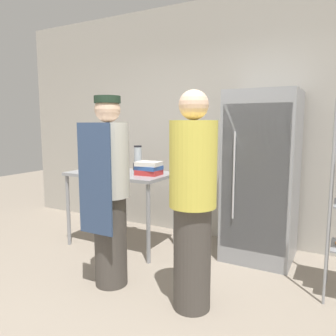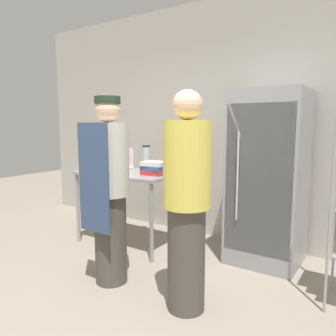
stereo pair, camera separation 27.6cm
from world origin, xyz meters
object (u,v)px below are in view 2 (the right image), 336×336
at_px(donut_box, 119,167).
at_px(blender_pitcher, 146,159).
at_px(refrigerator, 268,178).
at_px(person_baker, 109,189).
at_px(binder_stack, 155,168).
at_px(person_customer, 187,201).

xyz_separation_m(donut_box, blender_pitcher, (0.20, 0.27, 0.09)).
distance_m(refrigerator, person_baker, 1.66).
bearing_deg(person_baker, donut_box, 126.94).
relative_size(binder_stack, person_baker, 0.16).
distance_m(donut_box, person_baker, 1.06).
bearing_deg(donut_box, person_baker, -53.06).
bearing_deg(refrigerator, person_baker, -129.63).
relative_size(blender_pitcher, person_customer, 0.18).
bearing_deg(donut_box, binder_stack, 1.39).
relative_size(blender_pitcher, person_baker, 0.18).
bearing_deg(blender_pitcher, donut_box, -126.52).
xyz_separation_m(donut_box, person_customer, (1.45, -0.85, -0.06)).
bearing_deg(binder_stack, blender_pitcher, 140.75).
bearing_deg(binder_stack, person_baker, -82.54).
xyz_separation_m(binder_stack, person_customer, (0.93, -0.86, -0.09)).
relative_size(refrigerator, person_baker, 1.06).
xyz_separation_m(blender_pitcher, person_baker, (0.43, -1.12, -0.14)).
relative_size(binder_stack, person_customer, 0.16).
distance_m(binder_stack, person_baker, 0.87).
bearing_deg(blender_pitcher, person_baker, -68.88).
distance_m(person_baker, person_customer, 0.82).
bearing_deg(donut_box, blender_pitcher, 53.48).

